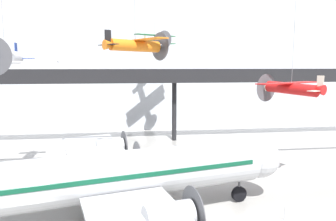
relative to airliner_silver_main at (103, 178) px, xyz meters
name	(u,v)px	position (x,y,z in m)	size (l,w,h in m)	color
hangar_back_wall	(166,63)	(9.02, 35.96, 8.30)	(140.00, 3.00, 23.66)	silver
mezzanine_walkway	(175,80)	(9.02, 24.92, 5.68)	(110.00, 3.20, 10.90)	black
airliner_silver_main	(103,178)	(0.00, 0.00, 0.00)	(30.04, 34.70, 10.17)	#B7BABF
suspended_plane_orange_highwing	(135,45)	(2.68, 8.66, 9.76)	(6.65, 7.37, 7.97)	orange
suspended_plane_red_highwing	(291,88)	(18.14, 8.06, 5.64)	(8.13, 7.17, 12.13)	red
suspended_plane_green_biplane	(155,40)	(6.19, 27.20, 11.60)	(6.53, 5.88, 5.99)	#1E6B33
suspended_plane_white_twin	(5,58)	(-9.25, 9.48, 8.56)	(9.53, 7.75, 9.31)	silver
stanchion_barrier	(284,216)	(13.20, -1.12, -3.21)	(0.36, 0.36, 1.08)	#B2B5BA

